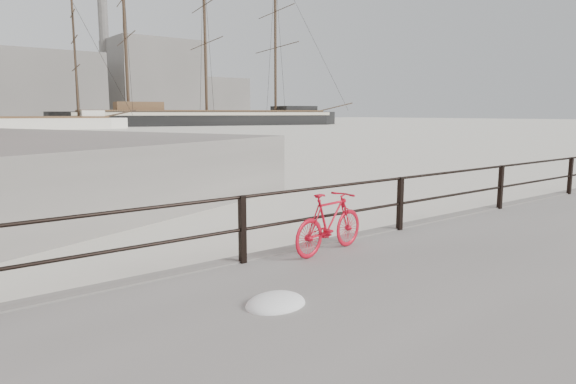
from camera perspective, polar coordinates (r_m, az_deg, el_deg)
ground at (r=12.89m, az=21.74°, el=-3.16°), size 400.00×400.00×0.00m
guardrail at (r=12.68m, az=22.54°, el=0.50°), size 28.00×0.10×1.00m
bicycle at (r=8.08m, az=4.65°, el=-3.38°), size 1.62×0.49×0.96m
barque_black at (r=105.02m, az=-8.98°, el=7.32°), size 69.51×35.41×37.13m
schooner_mid at (r=88.34m, az=-26.71°, el=6.24°), size 32.79×18.66×22.03m
industrial_west at (r=149.69m, az=-26.36°, el=10.39°), size 32.00×18.00×18.00m
industrial_mid at (r=165.33m, az=-14.61°, el=11.82°), size 26.00×20.00×24.00m
industrial_east at (r=179.91m, az=-8.35°, el=10.14°), size 20.00×16.00×14.00m
smokestack at (r=166.18m, az=-19.72°, el=15.04°), size 2.80×2.80×44.00m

